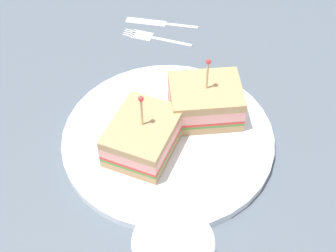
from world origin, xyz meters
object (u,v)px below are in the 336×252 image
at_px(fork, 150,37).
at_px(plate, 168,139).
at_px(sandwich_half_back, 205,101).
at_px(sandwich_half_front, 143,136).
at_px(knife, 158,23).

bearing_deg(fork, plate, 77.31).
bearing_deg(sandwich_half_back, sandwich_half_front, 15.99).
bearing_deg(plate, sandwich_half_front, 12.97).
height_order(plate, sandwich_half_back, sandwich_half_back).
xyz_separation_m(sandwich_half_back, knife, (-0.01, -0.24, -0.04)).
xyz_separation_m(sandwich_half_front, fork, (-0.09, -0.23, -0.03)).
bearing_deg(knife, fork, 51.07).
xyz_separation_m(fork, knife, (-0.03, -0.03, 0.00)).
bearing_deg(sandwich_half_front, knife, -113.27).
bearing_deg(knife, sandwich_half_back, 86.66).
xyz_separation_m(plate, fork, (-0.05, -0.23, -0.00)).
height_order(plate, sandwich_half_front, sandwich_half_front).
height_order(fork, knife, same).
distance_m(plate, fork, 0.23).
distance_m(sandwich_half_front, sandwich_half_back, 0.10).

